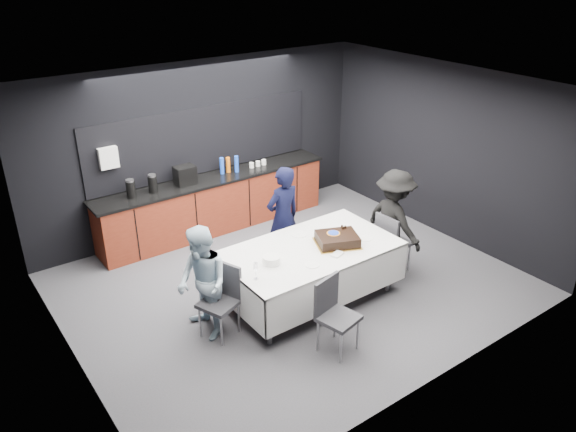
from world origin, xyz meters
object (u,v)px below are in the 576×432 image
at_px(person_center, 283,218).
at_px(party_table, 310,257).
at_px(cake_assembly, 337,239).
at_px(chair_left, 222,295).
at_px(chair_near, 333,310).
at_px(chair_right, 391,239).
at_px(plate_stack, 272,260).
at_px(person_right, 394,221).
at_px(person_left, 203,283).
at_px(champagne_flute, 256,267).

bearing_deg(person_center, party_table, 73.78).
distance_m(cake_assembly, chair_left, 1.72).
relative_size(chair_near, person_center, 0.58).
distance_m(party_table, cake_assembly, 0.43).
distance_m(party_table, chair_right, 1.39).
xyz_separation_m(plate_stack, person_center, (0.86, 0.97, -0.04)).
relative_size(cake_assembly, chair_right, 0.76).
bearing_deg(chair_right, plate_stack, 177.22).
xyz_separation_m(plate_stack, chair_near, (0.22, -0.96, -0.30)).
bearing_deg(cake_assembly, person_right, 2.56).
bearing_deg(cake_assembly, chair_left, 174.24).
relative_size(party_table, chair_right, 2.51).
xyz_separation_m(person_left, person_right, (3.01, -0.21, 0.05)).
relative_size(chair_left, person_left, 0.64).
relative_size(plate_stack, person_right, 0.14).
xyz_separation_m(chair_right, chair_near, (-1.81, -0.86, 0.00)).
bearing_deg(person_left, chair_right, 85.56).
relative_size(chair_left, chair_near, 1.00).
relative_size(champagne_flute, person_right, 0.14).
bearing_deg(person_right, party_table, 88.91).
relative_size(party_table, chair_near, 2.51).
height_order(plate_stack, chair_right, chair_right).
xyz_separation_m(chair_right, person_center, (-1.16, 1.06, 0.26)).
height_order(cake_assembly, person_center, person_center).
xyz_separation_m(cake_assembly, chair_near, (-0.78, -0.86, -0.32)).
xyz_separation_m(party_table, person_left, (-1.53, 0.13, 0.09)).
relative_size(cake_assembly, plate_stack, 3.17).
bearing_deg(person_left, champagne_flute, 56.68).
xyz_separation_m(chair_right, person_left, (-2.91, 0.27, 0.19)).
bearing_deg(person_right, person_left, 87.84).
bearing_deg(chair_left, person_right, -2.44).
xyz_separation_m(champagne_flute, chair_left, (-0.32, 0.27, -0.40)).
height_order(chair_left, person_left, person_left).
bearing_deg(chair_near, chair_right, 25.40).
bearing_deg(plate_stack, party_table, 3.12).
bearing_deg(person_left, cake_assembly, 82.94).
bearing_deg(chair_right, champagne_flute, -177.81).
relative_size(party_table, cake_assembly, 3.29).
relative_size(plate_stack, chair_left, 0.24).
bearing_deg(plate_stack, cake_assembly, -5.23).
height_order(champagne_flute, person_right, person_right).
xyz_separation_m(plate_stack, person_right, (2.12, -0.04, -0.05)).
relative_size(plate_stack, person_left, 0.15).
bearing_deg(person_right, plate_stack, 90.74).
relative_size(champagne_flute, person_left, 0.15).
xyz_separation_m(cake_assembly, chair_right, (1.03, -0.01, -0.32)).
relative_size(party_table, champagne_flute, 10.36).
xyz_separation_m(person_center, person_left, (-1.75, -0.80, -0.06)).
bearing_deg(chair_left, cake_assembly, -5.76).
relative_size(cake_assembly, person_center, 0.45).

